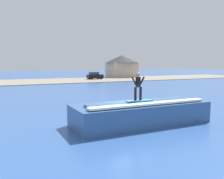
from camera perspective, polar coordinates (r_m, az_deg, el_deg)
name	(u,v)px	position (r m, az deg, el deg)	size (l,w,h in m)	color
ground_plane	(125,122)	(15.93, 3.17, -7.73)	(260.00, 260.00, 0.00)	#305698
wave_crest	(142,113)	(15.33, 7.15, -5.60)	(8.89, 3.10, 1.51)	#365C8F
surfboard	(140,101)	(14.88, 6.66, -2.71)	(1.78, 0.58, 0.06)	#33A5CC
surfer	(138,85)	(14.76, 6.32, 1.11)	(0.96, 0.32, 1.73)	black
shoreline_bank	(36,81)	(54.15, -17.82, 1.88)	(120.00, 16.68, 0.10)	gray
car_far_shore	(95,76)	(58.77, -4.19, 3.35)	(3.86, 2.18, 1.86)	black
house_gabled_white	(122,65)	(68.73, 2.36, 6.00)	(9.43, 9.43, 6.34)	beige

